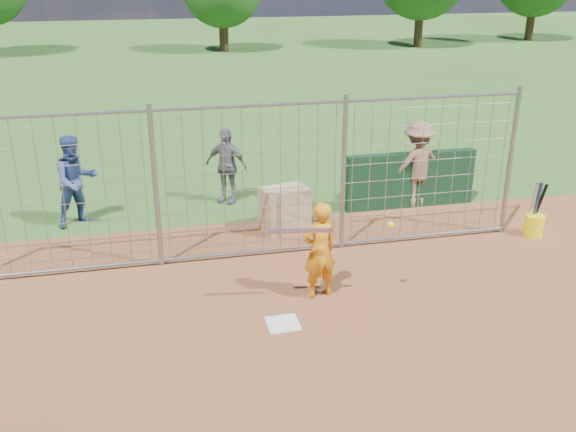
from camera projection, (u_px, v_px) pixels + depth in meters
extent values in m
plane|color=#2D591E|center=(280.00, 317.00, 8.76)|extent=(100.00, 100.00, 0.00)
cube|color=silver|center=(283.00, 324.00, 8.58)|extent=(0.43, 0.43, 0.02)
cube|color=#11381E|center=(410.00, 180.00, 12.53)|extent=(2.60, 0.20, 1.10)
imported|color=orange|center=(320.00, 250.00, 9.06)|extent=(0.60, 0.47, 1.45)
imported|color=navy|center=(76.00, 181.00, 11.56)|extent=(1.01, 0.93, 1.68)
imported|color=slate|center=(226.00, 166.00, 12.70)|extent=(0.94, 0.81, 1.52)
imported|color=brown|center=(418.00, 164.00, 12.46)|extent=(1.17, 0.76, 1.70)
cube|color=tan|center=(285.00, 209.00, 11.45)|extent=(0.91, 0.72, 0.80)
cylinder|color=silver|center=(301.00, 231.00, 8.59)|extent=(0.86, 0.19, 0.06)
sphere|color=#D2E518|center=(391.00, 225.00, 8.77)|extent=(0.10, 0.10, 0.10)
cylinder|color=#FEE90D|center=(534.00, 225.00, 11.31)|extent=(0.34, 0.34, 0.38)
cylinder|color=silver|center=(533.00, 205.00, 11.21)|extent=(0.06, 0.16, 0.85)
cylinder|color=navy|center=(536.00, 205.00, 11.23)|extent=(0.09, 0.15, 0.85)
cylinder|color=black|center=(539.00, 205.00, 11.24)|extent=(0.10, 0.28, 0.84)
cylinder|color=gray|center=(156.00, 188.00, 9.78)|extent=(0.08, 0.08, 2.60)
cylinder|color=gray|center=(343.00, 175.00, 10.41)|extent=(0.08, 0.08, 2.60)
cylinder|color=gray|center=(510.00, 163.00, 11.03)|extent=(0.08, 0.08, 2.60)
cylinder|color=gray|center=(251.00, 106.00, 9.65)|extent=(9.00, 0.05, 0.05)
cylinder|color=gray|center=(254.00, 252.00, 10.54)|extent=(9.00, 0.05, 0.05)
cube|color=gray|center=(253.00, 184.00, 10.11)|extent=(9.00, 0.02, 2.50)
cylinder|color=#3F2B19|center=(224.00, 31.00, 34.35)|extent=(0.50, 0.50, 2.16)
cylinder|color=#3F2B19|center=(419.00, 23.00, 36.10)|extent=(0.50, 0.50, 2.59)
cylinder|color=#3F2B19|center=(531.00, 20.00, 39.15)|extent=(0.50, 0.50, 2.45)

